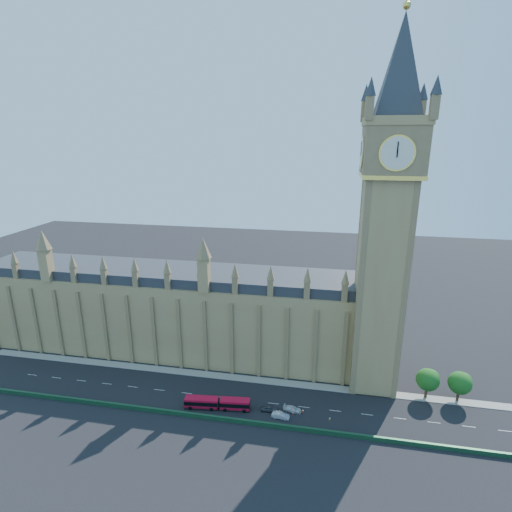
% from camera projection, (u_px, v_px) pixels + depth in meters
% --- Properties ---
extents(ground, '(400.00, 400.00, 0.00)m').
position_uv_depth(ground, '(229.00, 398.00, 107.33)').
color(ground, black).
rests_on(ground, ground).
extents(palace_westminster, '(120.00, 20.00, 28.00)m').
position_uv_depth(palace_westminster, '(170.00, 310.00, 128.37)').
color(palace_westminster, '#9E7B4C').
rests_on(palace_westminster, ground).
extents(elizabeth_tower, '(20.59, 20.59, 105.00)m').
position_uv_depth(elizabeth_tower, '(389.00, 192.00, 98.05)').
color(elizabeth_tower, '#9E7B4C').
rests_on(elizabeth_tower, ground).
extents(bridge_parapet, '(160.00, 0.60, 1.20)m').
position_uv_depth(bridge_parapet, '(220.00, 419.00, 98.68)').
color(bridge_parapet, '#1E4C2D').
rests_on(bridge_parapet, ground).
extents(kerb_north, '(160.00, 3.00, 0.16)m').
position_uv_depth(kerb_north, '(237.00, 378.00, 116.24)').
color(kerb_north, gray).
rests_on(kerb_north, ground).
extents(tree_east_near, '(6.00, 6.00, 8.50)m').
position_uv_depth(tree_east_near, '(429.00, 379.00, 106.07)').
color(tree_east_near, '#382619').
rests_on(tree_east_near, ground).
extents(tree_east_far, '(6.00, 6.00, 8.50)m').
position_uv_depth(tree_east_far, '(461.00, 382.00, 104.68)').
color(tree_east_far, '#382619').
rests_on(tree_east_far, ground).
extents(red_bus, '(17.10, 4.20, 2.88)m').
position_uv_depth(red_bus, '(217.00, 403.00, 102.97)').
color(red_bus, '#BB0C2B').
rests_on(red_bus, ground).
extents(car_grey, '(4.51, 1.96, 1.51)m').
position_uv_depth(car_grey, '(269.00, 408.00, 102.15)').
color(car_grey, '#3D3F44').
rests_on(car_grey, ground).
extents(car_silver, '(4.60, 2.05, 1.47)m').
position_uv_depth(car_silver, '(281.00, 415.00, 99.61)').
color(car_silver, '#B8BAC0').
rests_on(car_silver, ground).
extents(car_white, '(4.86, 2.49, 1.35)m').
position_uv_depth(car_white, '(292.00, 409.00, 102.03)').
color(car_white, silver).
rests_on(car_white, ground).
extents(cone_a, '(0.57, 0.57, 0.69)m').
position_uv_depth(cone_a, '(330.00, 419.00, 99.09)').
color(cone_a, black).
rests_on(cone_a, ground).
extents(cone_b, '(0.56, 0.56, 0.79)m').
position_uv_depth(cone_b, '(303.00, 411.00, 101.80)').
color(cone_b, black).
rests_on(cone_b, ground).
extents(cone_c, '(0.49, 0.49, 0.77)m').
position_uv_depth(cone_c, '(279.00, 411.00, 101.62)').
color(cone_c, black).
rests_on(cone_c, ground).
extents(cone_d, '(0.54, 0.54, 0.65)m').
position_uv_depth(cone_d, '(293.00, 413.00, 101.13)').
color(cone_d, black).
rests_on(cone_d, ground).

